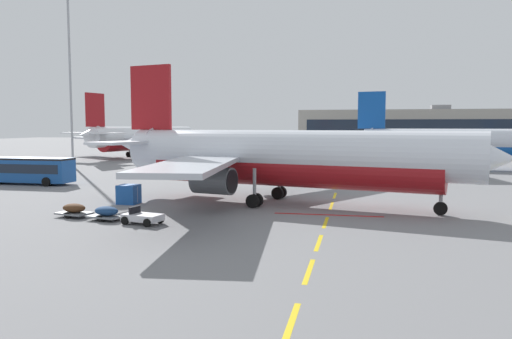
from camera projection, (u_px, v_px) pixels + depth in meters
name	position (u px, v px, depth m)	size (l,w,h in m)	color
apron_paint_markings	(336.00, 191.00, 50.41)	(8.00, 92.40, 0.01)	yellow
airliner_foreground	(283.00, 157.00, 41.50)	(34.51, 33.69, 12.20)	silver
airliner_mid_left	(144.00, 138.00, 104.87)	(34.59, 35.52, 12.59)	white
airliner_far_right	(459.00, 143.00, 75.74)	(34.30, 33.70, 12.05)	silver
apron_shuttle_bus	(22.00, 169.00, 56.04)	(12.06, 3.15, 3.00)	#194C99
baggage_train	(107.00, 213.00, 34.54)	(8.70, 3.46, 1.14)	silver
uld_cargo_container	(129.00, 194.00, 41.96)	(1.65, 1.61, 1.60)	#194C9E
apron_light_mast_near	(70.00, 61.00, 79.07)	(1.80, 1.80, 27.41)	slate
terminal_satellite	(407.00, 128.00, 168.14)	(71.38, 18.48, 13.45)	#9E998E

